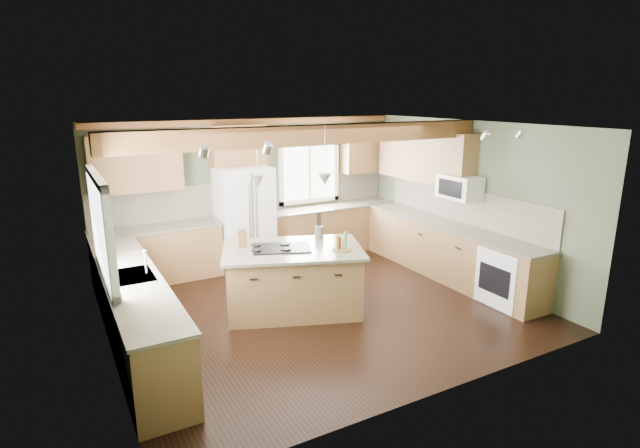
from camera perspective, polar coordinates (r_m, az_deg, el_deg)
floor at (r=7.36m, az=-0.24°, el=-9.43°), size 5.60×5.60×0.00m
ceiling at (r=6.74m, az=-0.26°, el=11.20°), size 5.60×5.60×0.00m
wall_back at (r=9.16m, az=-7.78°, el=3.78°), size 5.60×0.00×5.60m
wall_left at (r=6.16m, az=-23.81°, el=-2.71°), size 0.00×5.00×5.00m
wall_right at (r=8.60m, az=16.38°, el=2.61°), size 0.00×5.00×5.00m
ceiling_beam at (r=6.83m, az=-0.67°, el=10.16°), size 5.55×0.26×0.26m
soffit_trim at (r=8.92m, az=-7.82°, el=11.53°), size 5.55×0.20×0.10m
backsplash_back at (r=9.16m, az=-7.72°, el=3.22°), size 5.58×0.03×0.58m
backsplash_right at (r=8.64m, az=16.03°, el=2.09°), size 0.03×3.70×0.58m
base_cab_back_left at (r=8.62m, az=-18.01°, el=-3.41°), size 2.02×0.60×0.88m
counter_back_left at (r=8.49m, az=-18.25°, el=-0.45°), size 2.06×0.64×0.04m
base_cab_back_right at (r=9.72m, az=1.26°, el=-0.66°), size 2.62×0.60×0.88m
counter_back_right at (r=9.60m, az=1.27°, el=1.99°), size 2.66×0.64×0.04m
base_cab_left at (r=6.52m, az=-20.42°, el=-9.49°), size 0.60×3.70×0.88m
counter_left at (r=6.35m, az=-20.79°, el=-5.69°), size 0.64×3.74×0.04m
base_cab_right at (r=8.64m, az=14.32°, el=-3.09°), size 0.60×3.70×0.88m
counter_right at (r=8.52m, az=14.52°, el=-0.14°), size 0.64×3.74×0.04m
upper_cab_back_left at (r=8.39m, az=-20.34°, el=6.52°), size 1.40×0.35×0.90m
upper_cab_over_fridge at (r=8.77m, az=-9.40°, el=8.86°), size 0.96×0.35×0.70m
upper_cab_right at (r=9.03m, az=11.83°, el=7.63°), size 0.35×2.20×0.90m
upper_cab_back_corner at (r=9.96m, az=5.02°, el=8.51°), size 0.90×0.35×0.90m
window_left at (r=6.14m, az=-23.91°, el=-0.33°), size 0.04×1.60×1.05m
window_back at (r=9.56m, az=-1.32°, el=5.89°), size 1.10×0.04×1.00m
sink at (r=6.35m, az=-20.79°, el=-5.65°), size 0.50×0.65×0.03m
faucet at (r=6.33m, az=-19.30°, el=-4.20°), size 0.02×0.02×0.28m
dishwasher at (r=5.37m, az=-18.06°, el=-14.81°), size 0.60×0.60×0.84m
oven at (r=7.80m, az=20.77°, el=-5.62°), size 0.60×0.72×0.84m
microwave at (r=8.37m, az=15.67°, el=4.09°), size 0.40×0.70×0.38m
pendant_left at (r=6.73m, az=-7.13°, el=4.91°), size 0.18×0.18×0.16m
pendant_right at (r=6.80m, az=0.54°, el=5.13°), size 0.18×0.18×0.16m
refrigerator at (r=8.79m, az=-8.61°, el=0.63°), size 0.90×0.74×1.80m
island at (r=7.13m, az=-3.11°, el=-6.46°), size 2.08×1.68×0.88m
island_top at (r=6.98m, az=-3.16°, el=-2.93°), size 2.24×1.83×0.04m
cooktop at (r=6.96m, az=-4.40°, el=-2.74°), size 0.92×0.77×0.02m
knife_block at (r=7.10m, az=-8.88°, el=-1.73°), size 0.14×0.12×0.21m
utensil_crock at (r=7.43m, az=-0.09°, el=-0.94°), size 0.17×0.17×0.18m
bottle_tray at (r=6.84m, az=2.49°, el=-2.04°), size 0.37×0.37×0.24m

